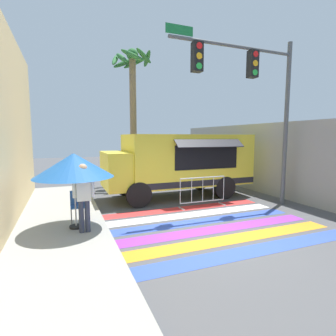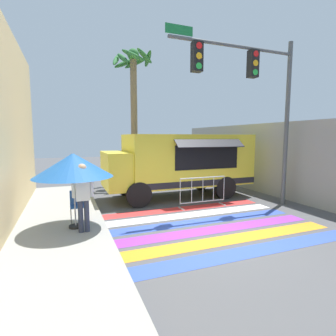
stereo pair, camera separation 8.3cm
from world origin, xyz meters
name	(u,v)px [view 1 (the left image)]	position (x,y,z in m)	size (l,w,h in m)	color
ground_plane	(217,233)	(0.00, 0.00, 0.00)	(60.00, 60.00, 0.00)	#4C4C4F
sidewalk_left	(6,263)	(-4.91, 0.00, 0.07)	(4.40, 16.00, 0.14)	#99968E
concrete_wall_right	(275,160)	(4.82, 3.00, 1.60)	(0.20, 16.00, 3.19)	gray
crosswalk_painted	(205,226)	(0.00, 0.64, 0.00)	(6.40, 4.36, 0.01)	#334FB2
food_truck	(177,161)	(0.73, 4.37, 1.54)	(6.16, 2.81, 2.68)	yellow
traffic_signal_pole	(253,86)	(2.47, 1.79, 4.32)	(4.97, 0.29, 6.01)	#515456
patio_umbrella	(74,165)	(-3.51, 1.46, 1.83)	(2.06, 2.06, 2.01)	black
folding_chair	(78,203)	(-3.43, 1.99, 0.68)	(0.41, 0.41, 0.90)	#4C4C51
vendor_person	(84,193)	(-3.32, 1.03, 1.15)	(0.53, 0.23, 1.77)	#2D3347
barricade_front	(203,192)	(0.97, 2.53, 0.55)	(1.85, 0.44, 1.12)	#B7BABF
palm_tree	(132,91)	(-0.24, 7.97, 4.98)	(2.28, 2.19, 7.10)	#7A664C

